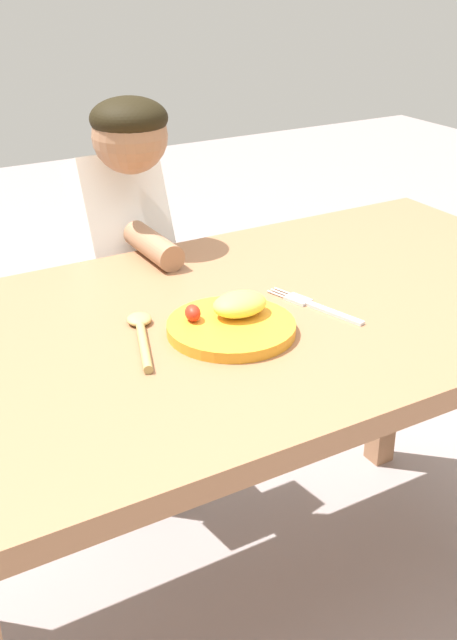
{
  "coord_description": "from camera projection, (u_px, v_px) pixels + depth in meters",
  "views": [
    {
      "loc": [
        -0.67,
        -1.05,
        1.32
      ],
      "look_at": [
        -0.09,
        -0.05,
        0.75
      ],
      "focal_mm": 43.0,
      "sensor_mm": 36.0,
      "label": 1
    }
  ],
  "objects": [
    {
      "name": "spoon",
      "position": [
        142.0,
        333.0,
        1.27
      ],
      "size": [
        0.1,
        0.2,
        0.02
      ],
      "rotation": [
        0.0,
        0.0,
        1.23
      ],
      "color": "tan",
      "rests_on": "dining_table"
    },
    {
      "name": "ground_plane",
      "position": [
        253.0,
        608.0,
        1.7
      ],
      "size": [
        8.0,
        8.0,
        0.0
      ],
      "primitive_type": "plane",
      "color": "gray"
    },
    {
      "name": "plate",
      "position": [
        232.0,
        322.0,
        1.29
      ],
      "size": [
        0.22,
        0.22,
        0.06
      ],
      "color": "orange",
      "rests_on": "dining_table"
    },
    {
      "name": "dining_table",
      "position": [
        257.0,
        353.0,
        1.41
      ],
      "size": [
        1.38,
        0.75,
        0.73
      ],
      "color": "#9E6A47",
      "rests_on": "ground_plane"
    },
    {
      "name": "person",
      "position": [
        126.0,
        299.0,
        1.8
      ],
      "size": [
        0.19,
        0.37,
        1.05
      ],
      "rotation": [
        0.0,
        0.0,
        3.14
      ],
      "color": "#42545B",
      "rests_on": "ground_plane"
    },
    {
      "name": "fork",
      "position": [
        315.0,
        306.0,
        1.38
      ],
      "size": [
        0.07,
        0.21,
        0.01
      ],
      "rotation": [
        0.0,
        0.0,
        1.84
      ],
      "color": "silver",
      "rests_on": "dining_table"
    }
  ]
}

